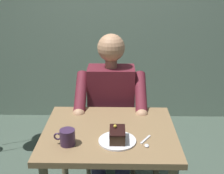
% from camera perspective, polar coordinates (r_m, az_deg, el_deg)
% --- Properties ---
extents(dining_table, '(0.82, 0.70, 0.74)m').
position_cam_1_polar(dining_table, '(1.94, -0.51, -11.13)').
color(dining_table, olive).
rests_on(dining_table, ground).
extents(chair, '(0.42, 0.42, 0.91)m').
position_cam_1_polar(chair, '(2.57, -0.11, -6.13)').
color(chair, '#806E52').
rests_on(chair, ground).
extents(seated_person, '(0.53, 0.58, 1.24)m').
position_cam_1_polar(seated_person, '(2.34, -0.20, -4.71)').
color(seated_person, maroon).
rests_on(seated_person, ground).
extents(dessert_plate, '(0.22, 0.22, 0.01)m').
position_cam_1_polar(dessert_plate, '(1.76, 1.01, -10.15)').
color(dessert_plate, white).
rests_on(dessert_plate, dining_table).
extents(cake_slice, '(0.09, 0.14, 0.09)m').
position_cam_1_polar(cake_slice, '(1.74, 1.01, -9.03)').
color(cake_slice, '#342317').
rests_on(cake_slice, dessert_plate).
extents(coffee_cup, '(0.12, 0.09, 0.09)m').
position_cam_1_polar(coffee_cup, '(1.73, -8.48, -9.34)').
color(coffee_cup, '#382341').
rests_on(coffee_cup, dining_table).
extents(dessert_spoon, '(0.07, 0.14, 0.01)m').
position_cam_1_polar(dessert_spoon, '(1.76, 6.49, -10.43)').
color(dessert_spoon, silver).
rests_on(dessert_spoon, dining_table).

